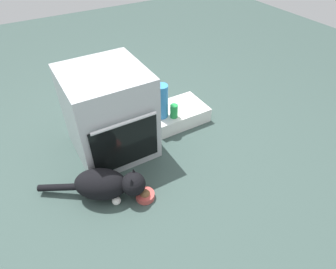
{
  "coord_description": "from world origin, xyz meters",
  "views": [
    {
      "loc": [
        -0.51,
        -1.35,
        1.6
      ],
      "look_at": [
        0.3,
        0.03,
        0.25
      ],
      "focal_mm": 30.46,
      "sensor_mm": 36.0,
      "label": 1
    }
  ],
  "objects_px": {
    "water_bottle": "(162,101)",
    "oven": "(109,113)",
    "pantry_cabinet": "(177,114)",
    "cat": "(107,184)",
    "food_bowl": "(145,195)",
    "soda_can": "(174,111)"
  },
  "relations": [
    {
      "from": "water_bottle",
      "to": "oven",
      "type": "bearing_deg",
      "value": -177.72
    },
    {
      "from": "soda_can",
      "to": "pantry_cabinet",
      "type": "bearing_deg",
      "value": 47.11
    },
    {
      "from": "soda_can",
      "to": "water_bottle",
      "type": "distance_m",
      "value": 0.14
    },
    {
      "from": "pantry_cabinet",
      "to": "soda_can",
      "type": "xyz_separation_m",
      "value": [
        -0.09,
        -0.1,
        0.13
      ]
    },
    {
      "from": "oven",
      "to": "water_bottle",
      "type": "relative_size",
      "value": 2.29
    },
    {
      "from": "cat",
      "to": "water_bottle",
      "type": "height_order",
      "value": "water_bottle"
    },
    {
      "from": "oven",
      "to": "pantry_cabinet",
      "type": "bearing_deg",
      "value": 4.74
    },
    {
      "from": "oven",
      "to": "water_bottle",
      "type": "distance_m",
      "value": 0.47
    },
    {
      "from": "oven",
      "to": "food_bowl",
      "type": "distance_m",
      "value": 0.67
    },
    {
      "from": "oven",
      "to": "cat",
      "type": "height_order",
      "value": "oven"
    },
    {
      "from": "pantry_cabinet",
      "to": "oven",
      "type": "bearing_deg",
      "value": -175.26
    },
    {
      "from": "pantry_cabinet",
      "to": "water_bottle",
      "type": "relative_size",
      "value": 1.72
    },
    {
      "from": "food_bowl",
      "to": "cat",
      "type": "distance_m",
      "value": 0.27
    },
    {
      "from": "oven",
      "to": "cat",
      "type": "distance_m",
      "value": 0.55
    },
    {
      "from": "cat",
      "to": "water_bottle",
      "type": "xyz_separation_m",
      "value": [
        0.69,
        0.47,
        0.16
      ]
    },
    {
      "from": "oven",
      "to": "pantry_cabinet",
      "type": "relative_size",
      "value": 1.33
    },
    {
      "from": "pantry_cabinet",
      "to": "water_bottle",
      "type": "xyz_separation_m",
      "value": [
        -0.18,
        -0.03,
        0.22
      ]
    },
    {
      "from": "oven",
      "to": "water_bottle",
      "type": "bearing_deg",
      "value": 2.28
    },
    {
      "from": "oven",
      "to": "food_bowl",
      "type": "relative_size",
      "value": 5.3
    },
    {
      "from": "cat",
      "to": "pantry_cabinet",
      "type": "bearing_deg",
      "value": 63.99
    },
    {
      "from": "soda_can",
      "to": "food_bowl",
      "type": "bearing_deg",
      "value": -135.59
    },
    {
      "from": "pantry_cabinet",
      "to": "water_bottle",
      "type": "bearing_deg",
      "value": -168.89
    }
  ]
}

